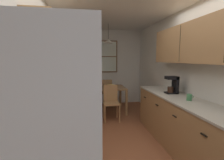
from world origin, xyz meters
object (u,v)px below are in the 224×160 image
object	(u,v)px
dining_table	(108,91)
storage_canister	(59,104)
dining_chair_far	(106,91)
coffee_maker	(173,84)
trash_bin	(84,107)
dining_chair_near	(111,101)
mug_by_coffeemaker	(189,97)
microwave_over_range	(33,53)
table_serving_bowl	(111,86)

from	to	relation	value
dining_table	storage_canister	xyz separation A→B (m)	(-1.02, -2.60, 0.36)
dining_chair_far	coffee_maker	distance (m)	2.70
storage_canister	coffee_maker	size ratio (longest dim) A/B	0.55
dining_chair_far	trash_bin	bearing A→B (deg)	-122.19
dining_chair_far	storage_canister	distance (m)	3.43
dining_chair_near	mug_by_coffeemaker	size ratio (longest dim) A/B	7.64
microwave_over_range	table_serving_bowl	distance (m)	3.56
storage_canister	coffee_maker	xyz separation A→B (m)	(2.04, 0.80, 0.08)
storage_canister	trash_bin	bearing A→B (deg)	81.71
storage_canister	microwave_over_range	bearing A→B (deg)	-100.42
microwave_over_range	trash_bin	xyz separation A→B (m)	(0.41, 2.65, -1.29)
trash_bin	table_serving_bowl	distance (m)	1.08
coffee_maker	mug_by_coffeemaker	size ratio (longest dim) A/B	2.88
dining_chair_near	coffee_maker	world-z (taller)	coffee_maker
microwave_over_range	dining_chair_far	size ratio (longest dim) A/B	0.70
coffee_maker	dining_chair_far	bearing A→B (deg)	112.39
dining_chair_near	mug_by_coffeemaker	bearing A→B (deg)	-59.46
microwave_over_range	dining_chair_near	bearing A→B (deg)	66.63
dining_chair_far	trash_bin	xyz separation A→B (m)	(-0.74, -1.17, -0.16)
coffee_maker	table_serving_bowl	xyz separation A→B (m)	(-0.95, 1.85, -0.30)
dining_chair_near	dining_chair_far	distance (m)	1.27
dining_table	coffee_maker	bearing A→B (deg)	-60.42
table_serving_bowl	coffee_maker	bearing A→B (deg)	-62.90
trash_bin	table_serving_bowl	bearing A→B (deg)	36.70
dining_table	dining_chair_near	xyz separation A→B (m)	(-0.03, -0.63, -0.14)
dining_table	trash_bin	distance (m)	0.95
dining_chair_near	microwave_over_range	bearing A→B (deg)	-113.37
trash_bin	mug_by_coffeemaker	bearing A→B (deg)	-46.82
storage_canister	dining_chair_near	bearing A→B (deg)	63.15
dining_chair_near	trash_bin	size ratio (longest dim) A/B	1.33
trash_bin	table_serving_bowl	size ratio (longest dim) A/B	3.20
mug_by_coffeemaker	coffee_maker	bearing A→B (deg)	87.45
microwave_over_range	dining_table	distance (m)	3.52
table_serving_bowl	dining_table	bearing A→B (deg)	-144.61
microwave_over_range	dining_chair_near	distance (m)	3.00
dining_table	storage_canister	size ratio (longest dim) A/B	5.04
dining_chair_near	mug_by_coffeemaker	world-z (taller)	mug_by_coffeemaker
trash_bin	coffee_maker	world-z (taller)	coffee_maker
dining_chair_far	trash_bin	world-z (taller)	dining_chair_far
dining_table	dining_chair_near	world-z (taller)	dining_chair_near
dining_table	mug_by_coffeemaker	size ratio (longest dim) A/B	8.06
dining_chair_far	table_serving_bowl	distance (m)	0.65
dining_chair_near	mug_by_coffeemaker	xyz separation A→B (m)	(1.02, -1.73, 0.45)
dining_chair_far	table_serving_bowl	world-z (taller)	dining_chair_far
dining_chair_far	storage_canister	world-z (taller)	storage_canister
microwave_over_range	storage_canister	xyz separation A→B (m)	(0.11, 0.59, -0.63)
microwave_over_range	dining_chair_far	xyz separation A→B (m)	(1.15, 3.82, -1.12)
trash_bin	mug_by_coffeemaker	size ratio (longest dim) A/B	5.74
storage_canister	table_serving_bowl	distance (m)	2.87
dining_chair_near	table_serving_bowl	bearing A→B (deg)	81.77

